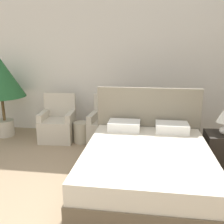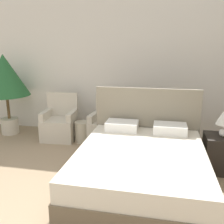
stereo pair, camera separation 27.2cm
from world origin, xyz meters
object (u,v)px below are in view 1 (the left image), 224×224
at_px(nightstand, 219,151).
at_px(side_table, 81,132).
at_px(armchair_near_window_right, 107,129).
at_px(potted_palm, 0,79).
at_px(bed, 147,165).
at_px(armchair_near_window_left, 58,127).

relative_size(nightstand, side_table, 1.35).
relative_size(armchair_near_window_right, potted_palm, 0.54).
distance_m(bed, potted_palm, 3.55).
bearing_deg(nightstand, side_table, 162.97).
bearing_deg(armchair_near_window_left, armchair_near_window_right, -3.78).
relative_size(bed, potted_palm, 1.19).
bearing_deg(armchair_near_window_right, potted_palm, -177.27).
bearing_deg(nightstand, potted_palm, 167.83).
height_order(bed, armchair_near_window_right, bed).
height_order(armchair_near_window_left, armchair_near_window_right, same).
height_order(bed, potted_palm, potted_palm).
bearing_deg(armchair_near_window_right, side_table, -168.63).
xyz_separation_m(armchair_near_window_left, armchair_near_window_right, (1.02, -0.00, 0.00)).
bearing_deg(armchair_near_window_left, bed, -43.52).
bearing_deg(armchair_near_window_left, side_table, -9.93).
bearing_deg(bed, armchair_near_window_right, 117.73).
xyz_separation_m(potted_palm, nightstand, (4.16, -0.90, -0.95)).
bearing_deg(side_table, bed, -48.10).
xyz_separation_m(bed, side_table, (-1.30, 1.45, -0.10)).
bearing_deg(nightstand, bed, -147.99).
bearing_deg(armchair_near_window_right, nightstand, -17.37).
height_order(armchair_near_window_left, side_table, armchair_near_window_left).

